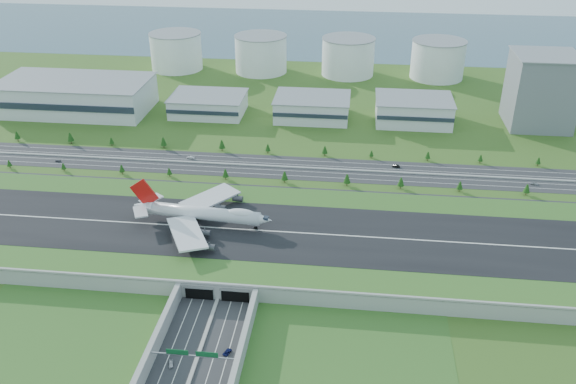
# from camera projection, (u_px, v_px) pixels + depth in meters

# --- Properties ---
(ground) EXTENTS (1200.00, 1200.00, 0.00)m
(ground) POSITION_uv_depth(u_px,v_px,m) (238.00, 242.00, 328.04)
(ground) COLOR #235019
(ground) RESTS_ON ground
(airfield_deck) EXTENTS (520.00, 100.00, 9.20)m
(airfield_deck) POSITION_uv_depth(u_px,v_px,m) (237.00, 236.00, 326.03)
(airfield_deck) COLOR gray
(airfield_deck) RESTS_ON ground
(underpass_road) EXTENTS (38.80, 120.40, 8.00)m
(underpass_road) POSITION_uv_depth(u_px,v_px,m) (190.00, 371.00, 239.24)
(underpass_road) COLOR #28282B
(underpass_road) RESTS_ON ground
(sign_gantry_near) EXTENTS (38.70, 0.70, 9.80)m
(sign_gantry_near) POSITION_uv_depth(u_px,v_px,m) (192.00, 356.00, 241.43)
(sign_gantry_near) COLOR gray
(sign_gantry_near) RESTS_ON ground
(north_expressway) EXTENTS (560.00, 36.00, 0.12)m
(north_expressway) POSITION_uv_depth(u_px,v_px,m) (264.00, 166.00, 411.33)
(north_expressway) COLOR #28282B
(north_expressway) RESTS_ON ground
(tree_row) EXTENTS (498.77, 48.64, 8.44)m
(tree_row) POSITION_uv_depth(u_px,v_px,m) (276.00, 161.00, 408.63)
(tree_row) COLOR #3D2819
(tree_row) RESTS_ON ground
(hangar_west) EXTENTS (120.00, 60.00, 25.00)m
(hangar_west) POSITION_uv_depth(u_px,v_px,m) (76.00, 96.00, 501.53)
(hangar_west) COLOR silver
(hangar_west) RESTS_ON ground
(hangar_mid_a) EXTENTS (58.00, 42.00, 15.00)m
(hangar_mid_a) POSITION_uv_depth(u_px,v_px,m) (208.00, 105.00, 497.18)
(hangar_mid_a) COLOR silver
(hangar_mid_a) RESTS_ON ground
(hangar_mid_b) EXTENTS (58.00, 42.00, 17.00)m
(hangar_mid_b) POSITION_uv_depth(u_px,v_px,m) (312.00, 107.00, 488.15)
(hangar_mid_b) COLOR silver
(hangar_mid_b) RESTS_ON ground
(hangar_mid_c) EXTENTS (58.00, 42.00, 19.00)m
(hangar_mid_c) POSITION_uv_depth(u_px,v_px,m) (413.00, 110.00, 479.63)
(hangar_mid_c) COLOR silver
(hangar_mid_c) RESTS_ON ground
(office_tower) EXTENTS (46.00, 46.00, 55.00)m
(office_tower) POSITION_uv_depth(u_px,v_px,m) (541.00, 91.00, 465.99)
(office_tower) COLOR slate
(office_tower) RESTS_ON ground
(fuel_tank_a) EXTENTS (50.00, 50.00, 35.00)m
(fuel_tank_a) POSITION_uv_depth(u_px,v_px,m) (176.00, 51.00, 603.76)
(fuel_tank_a) COLOR white
(fuel_tank_a) RESTS_ON ground
(fuel_tank_b) EXTENTS (50.00, 50.00, 35.00)m
(fuel_tank_b) POSITION_uv_depth(u_px,v_px,m) (261.00, 54.00, 595.20)
(fuel_tank_b) COLOR white
(fuel_tank_b) RESTS_ON ground
(fuel_tank_c) EXTENTS (50.00, 50.00, 35.00)m
(fuel_tank_c) POSITION_uv_depth(u_px,v_px,m) (348.00, 57.00, 586.64)
(fuel_tank_c) COLOR white
(fuel_tank_c) RESTS_ON ground
(fuel_tank_d) EXTENTS (50.00, 50.00, 35.00)m
(fuel_tank_d) POSITION_uv_depth(u_px,v_px,m) (438.00, 60.00, 578.08)
(fuel_tank_d) COLOR white
(fuel_tank_d) RESTS_ON ground
(bay_water) EXTENTS (1200.00, 260.00, 0.06)m
(bay_water) POSITION_uv_depth(u_px,v_px,m) (310.00, 32.00, 748.97)
(bay_water) COLOR #365767
(bay_water) RESTS_ON ground
(boeing_747) EXTENTS (78.61, 74.03, 24.30)m
(boeing_747) POSITION_uv_depth(u_px,v_px,m) (202.00, 213.00, 326.02)
(boeing_747) COLOR silver
(boeing_747) RESTS_ON airfield_deck
(car_0) EXTENTS (2.89, 4.83, 1.54)m
(car_0) POSITION_uv_depth(u_px,v_px,m) (171.00, 364.00, 246.31)
(car_0) COLOR silver
(car_0) RESTS_ON ground
(car_2) EXTENTS (3.67, 5.22, 1.32)m
(car_2) POSITION_uv_depth(u_px,v_px,m) (227.00, 352.00, 252.36)
(car_2) COLOR #0D1344
(car_2) RESTS_ON ground
(car_4) EXTENTS (4.21, 2.24, 1.36)m
(car_4) POSITION_uv_depth(u_px,v_px,m) (58.00, 161.00, 417.37)
(car_4) COLOR #56555A
(car_4) RESTS_ON ground
(car_5) EXTENTS (5.27, 2.20, 1.70)m
(car_5) POSITION_uv_depth(u_px,v_px,m) (396.00, 166.00, 409.49)
(car_5) COLOR black
(car_5) RESTS_ON ground
(car_6) EXTENTS (5.34, 3.51, 1.36)m
(car_6) POSITION_uv_depth(u_px,v_px,m) (534.00, 183.00, 387.29)
(car_6) COLOR #BBBCC0
(car_6) RESTS_ON ground
(car_7) EXTENTS (6.38, 3.96, 1.72)m
(car_7) POSITION_uv_depth(u_px,v_px,m) (190.00, 157.00, 421.66)
(car_7) COLOR white
(car_7) RESTS_ON ground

